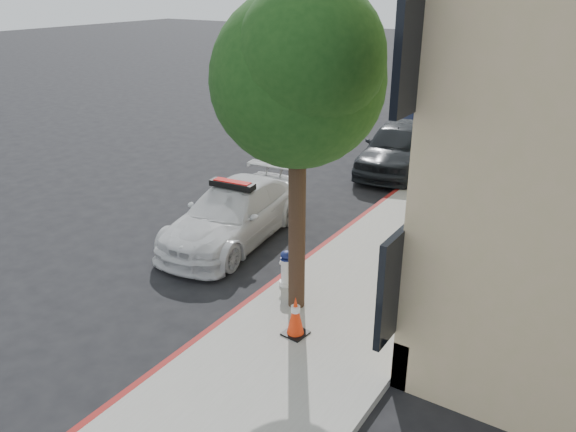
% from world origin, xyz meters
% --- Properties ---
extents(ground, '(120.00, 120.00, 0.00)m').
position_xyz_m(ground, '(0.00, 0.00, 0.00)').
color(ground, black).
rests_on(ground, ground).
extents(sidewalk, '(3.20, 50.00, 0.15)m').
position_xyz_m(sidewalk, '(3.60, 10.00, 0.07)').
color(sidewalk, gray).
rests_on(sidewalk, ground).
extents(curb_strip, '(0.12, 50.00, 0.15)m').
position_xyz_m(curb_strip, '(2.06, 10.00, 0.07)').
color(curb_strip, maroon).
rests_on(curb_strip, ground).
extents(tree_near, '(2.92, 2.82, 5.62)m').
position_xyz_m(tree_near, '(2.93, -2.01, 4.27)').
color(tree_near, black).
rests_on(tree_near, sidewalk).
extents(tree_mid, '(2.77, 2.64, 5.43)m').
position_xyz_m(tree_mid, '(2.93, 5.99, 4.16)').
color(tree_mid, black).
rests_on(tree_mid, sidewalk).
extents(tree_far, '(3.10, 3.00, 5.81)m').
position_xyz_m(tree_far, '(2.93, 13.99, 4.39)').
color(tree_far, black).
rests_on(tree_far, sidewalk).
extents(police_car, '(2.32, 4.71, 1.47)m').
position_xyz_m(police_car, '(-0.01, -0.11, 0.66)').
color(police_car, white).
rests_on(police_car, ground).
extents(parked_car_mid, '(2.50, 4.89, 1.60)m').
position_xyz_m(parked_car_mid, '(1.20, 6.90, 0.80)').
color(parked_car_mid, black).
rests_on(parked_car_mid, ground).
extents(parked_car_far, '(1.81, 3.99, 1.27)m').
position_xyz_m(parked_car_far, '(-0.07, 13.00, 0.64)').
color(parked_car_far, '#151B34').
rests_on(parked_car_far, ground).
extents(fire_hydrant, '(0.31, 0.29, 0.74)m').
position_xyz_m(fire_hydrant, '(2.35, -1.49, 0.51)').
color(fire_hydrant, white).
rests_on(fire_hydrant, sidewalk).
extents(traffic_cone, '(0.41, 0.41, 0.72)m').
position_xyz_m(traffic_cone, '(3.38, -2.80, 0.51)').
color(traffic_cone, black).
rests_on(traffic_cone, sidewalk).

